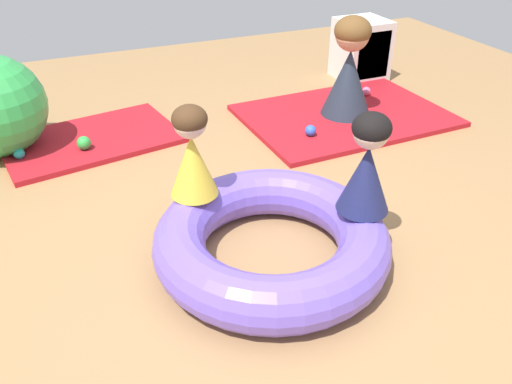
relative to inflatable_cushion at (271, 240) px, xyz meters
The scene contains 12 objects.
ground_plane 0.15m from the inflatable_cushion, 105.56° to the left, with size 8.00×8.00×0.00m, color #9E7549.
gym_mat_center_rear 1.93m from the inflatable_cushion, 110.00° to the left, with size 1.25×0.80×0.04m, color #B21923.
gym_mat_far_right 1.97m from the inflatable_cushion, 47.17° to the left, with size 1.63×1.15×0.04m, color #B21923.
inflatable_cushion is the anchor object (origin of this frame).
child_in_navy 0.62m from the inflatable_cushion, 11.67° to the right, with size 0.38×0.38×0.53m.
child_in_yellow 0.61m from the inflatable_cushion, 125.97° to the left, with size 0.32×0.32×0.50m.
adult_seated 1.99m from the inflatable_cushion, 47.17° to the left, with size 0.50×0.50×0.79m.
play_ball_green 1.78m from the inflatable_cushion, 114.06° to the left, with size 0.10×0.10×0.10m, color green.
play_ball_pink 2.43m from the inflatable_cushion, 44.91° to the left, with size 0.08×0.08×0.08m, color pink.
play_ball_blue 1.47m from the inflatable_cushion, 53.61° to the left, with size 0.08×0.08×0.08m, color blue.
play_ball_teal 2.03m from the inflatable_cushion, 124.93° to the left, with size 0.07×0.07×0.07m, color teal.
storage_cube 2.98m from the inflatable_cushion, 48.19° to the left, with size 0.44×0.44×0.56m.
Camera 1 is at (-0.91, -2.00, 1.76)m, focal length 36.58 mm.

